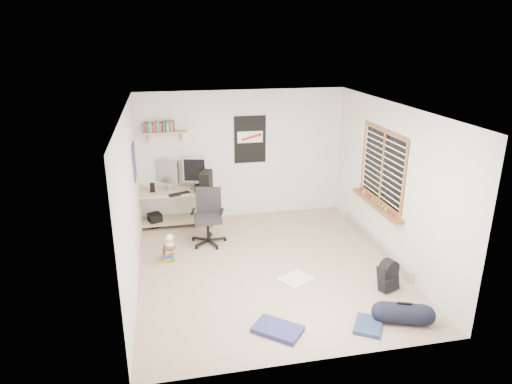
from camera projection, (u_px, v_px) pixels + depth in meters
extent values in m
cube|color=gray|center=(268.00, 267.00, 7.23)|extent=(4.00, 4.50, 0.01)
cube|color=white|center=(269.00, 108.00, 6.40)|extent=(4.00, 4.50, 0.01)
cube|color=silver|center=(242.00, 155.00, 8.90)|extent=(4.00, 0.01, 2.50)
cube|color=silver|center=(130.00, 202.00, 6.43)|extent=(0.01, 4.50, 2.50)
cube|color=silver|center=(392.00, 184.00, 7.20)|extent=(0.01, 4.50, 2.50)
cube|color=tan|center=(172.00, 207.00, 8.69)|extent=(1.64, 0.97, 0.70)
cube|color=#A0A0A5|center=(169.00, 178.00, 8.49)|extent=(0.40, 0.34, 0.47)
cube|color=#B1B2B7|center=(194.00, 177.00, 8.58)|extent=(0.45, 0.21, 0.48)
cube|color=black|center=(206.00, 182.00, 8.37)|extent=(0.29, 0.42, 0.40)
cube|color=black|center=(179.00, 194.00, 8.34)|extent=(0.43, 0.28, 0.02)
cube|color=black|center=(152.00, 188.00, 8.42)|extent=(0.09, 0.09, 0.18)
cube|color=black|center=(197.00, 189.00, 8.40)|extent=(0.10, 0.10, 0.17)
cube|color=black|center=(208.00, 217.00, 7.87)|extent=(0.77, 0.77, 0.98)
cube|color=tan|center=(165.00, 132.00, 8.34)|extent=(0.80, 0.22, 0.24)
cube|color=black|center=(250.00, 140.00, 8.80)|extent=(0.62, 0.03, 0.92)
cube|color=navy|center=(134.00, 162.00, 7.46)|extent=(0.02, 0.42, 0.60)
cube|color=brown|center=(381.00, 166.00, 7.40)|extent=(0.10, 1.50, 1.26)
cube|color=#B7B2A8|center=(374.00, 242.00, 7.85)|extent=(0.08, 2.50, 0.18)
cube|color=black|center=(388.00, 277.00, 6.51)|extent=(0.33, 0.29, 0.36)
cylinder|color=black|center=(403.00, 313.00, 5.78)|extent=(0.35, 0.35, 0.54)
cube|color=silver|center=(296.00, 279.00, 6.81)|extent=(0.56, 0.53, 0.04)
cube|color=navy|center=(278.00, 329.00, 5.65)|extent=(0.69, 0.66, 0.06)
cube|color=navy|center=(368.00, 325.00, 5.73)|extent=(0.50, 0.54, 0.05)
cube|color=brown|center=(169.00, 252.00, 7.37)|extent=(0.47, 0.41, 0.27)
cube|color=silver|center=(170.00, 240.00, 7.28)|extent=(0.20, 0.25, 0.22)
cube|color=black|center=(155.00, 220.00, 8.66)|extent=(0.29, 0.29, 0.25)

